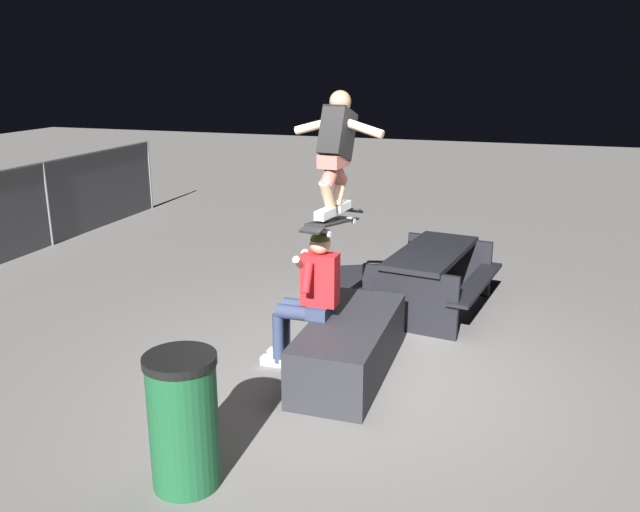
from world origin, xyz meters
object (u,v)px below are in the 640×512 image
Objects in this scene: ledge_box_main at (350,347)px; skater_airborne at (336,147)px; skateboard at (333,222)px; picnic_table_back at (431,270)px; person_sitting_on_ledge at (309,291)px; trash_bin at (184,421)px; kicker_ramp at (358,298)px.

ledge_box_main is 1.88m from skater_airborne.
ledge_box_main is at bearing -127.54° from skateboard.
skater_airborne reaches higher than picnic_table_back.
ledge_box_main is 1.29× the size of person_sitting_on_ledge.
skateboard is (0.17, 0.22, 1.17)m from ledge_box_main.
trash_bin reaches higher than ledge_box_main.
person_sitting_on_ledge reaches higher than kicker_ramp.
trash_bin is at bearing 169.43° from skateboard.
skater_airborne reaches higher than kicker_ramp.
skater_airborne is (0.06, -0.01, 0.69)m from skateboard.
kicker_ramp is at bearing 6.14° from skateboard.
picnic_table_back is at bearing -13.60° from ledge_box_main.
ledge_box_main is 2.13m from trash_bin.
ledge_box_main is at bearing -17.42° from trash_bin.
picnic_table_back is (1.75, -0.69, -0.94)m from skateboard.
skater_airborne is 2.63m from kicker_ramp.
person_sitting_on_ledge reaches higher than picnic_table_back.
kicker_ramp is 0.84× the size of picnic_table_back.
picnic_table_back is (1.92, -0.47, 0.23)m from ledge_box_main.
skateboard reaches higher than kicker_ramp.
skater_airborne is 2.45m from picnic_table_back.
ledge_box_main is 1.99m from picnic_table_back.
trash_bin reaches higher than kicker_ramp.
person_sitting_on_ledge reaches higher than ledge_box_main.
skater_airborne is at bearing -7.68° from skateboard.
skater_airborne reaches higher than trash_bin.
person_sitting_on_ledge is 0.73× the size of picnic_table_back.
person_sitting_on_ledge is at bearing 135.65° from skater_airborne.
person_sitting_on_ledge is 0.87× the size of kicker_ramp.
person_sitting_on_ledge is at bearing 155.10° from picnic_table_back.
person_sitting_on_ledge is 2.11m from picnic_table_back.
ledge_box_main reaches higher than kicker_ramp.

